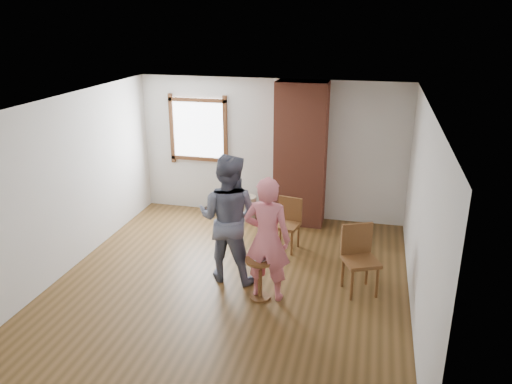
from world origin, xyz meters
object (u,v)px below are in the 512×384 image
stoneware_crock (247,208)px  dining_chair_right (359,255)px  man (228,218)px  side_table (260,272)px  dining_chair_left (288,221)px  person_pink (267,239)px

stoneware_crock → dining_chair_right: size_ratio=0.47×
man → dining_chair_right: bearing=-172.5°
stoneware_crock → side_table: 2.81m
dining_chair_left → side_table: 1.64m
stoneware_crock → man: 2.33m
man → stoneware_crock: bearing=-77.3°
person_pink → stoneware_crock: bearing=-67.9°
man → person_pink: bearing=153.1°
side_table → person_pink: size_ratio=0.35×
person_pink → side_table: bearing=42.3°
dining_chair_left → dining_chair_right: size_ratio=0.90×
side_table → dining_chair_right: bearing=23.7°
stoneware_crock → side_table: side_table is taller
dining_chair_left → dining_chair_right: (1.19, -1.08, 0.06)m
dining_chair_left → side_table: size_ratio=1.43×
person_pink → dining_chair_right: bearing=-155.8°
dining_chair_right → side_table: bearing=179.5°
stoneware_crock → dining_chair_left: dining_chair_left is taller
side_table → person_pink: bearing=40.5°
stoneware_crock → side_table: (0.88, -2.67, 0.18)m
dining_chair_left → dining_chair_right: dining_chair_right is taller
side_table → man: 0.92m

